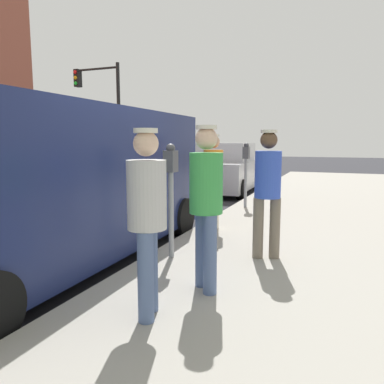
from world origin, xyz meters
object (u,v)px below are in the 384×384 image
(pedestrian_in_gray, at_px, (147,212))
(parked_van, at_px, (61,181))
(parking_meter_near, at_px, (171,181))
(parked_sedan_ahead, at_px, (227,170))
(traffic_light_corner, at_px, (103,102))
(pedestrian_in_blue, at_px, (268,186))
(pedestrian_in_green, at_px, (206,198))
(pedestrian_in_orange, at_px, (213,176))
(parking_meter_far, at_px, (246,164))

(pedestrian_in_gray, bearing_deg, parked_van, 147.93)
(parking_meter_near, height_order, parked_sedan_ahead, parking_meter_near)
(parking_meter_near, relative_size, parked_sedan_ahead, 0.34)
(pedestrian_in_gray, height_order, traffic_light_corner, traffic_light_corner)
(traffic_light_corner, bearing_deg, pedestrian_in_blue, -46.27)
(pedestrian_in_green, relative_size, parked_van, 0.33)
(pedestrian_in_gray, relative_size, parked_sedan_ahead, 0.37)
(pedestrian_in_orange, bearing_deg, parked_van, -126.29)
(parking_meter_far, height_order, pedestrian_in_blue, pedestrian_in_blue)
(pedestrian_in_gray, xyz_separation_m, traffic_light_corner, (-8.78, 11.93, 2.42))
(parking_meter_near, height_order, pedestrian_in_green, pedestrian_in_green)
(parking_meter_far, relative_size, pedestrian_in_gray, 0.92)
(pedestrian_in_green, height_order, pedestrian_in_blue, pedestrian_in_green)
(parking_meter_near, relative_size, pedestrian_in_green, 0.89)
(pedestrian_in_orange, xyz_separation_m, pedestrian_in_gray, (0.52, -3.34, -0.01))
(pedestrian_in_gray, height_order, pedestrian_in_blue, pedestrian_in_blue)
(parking_meter_far, relative_size, pedestrian_in_green, 0.89)
(parking_meter_far, xyz_separation_m, pedestrian_in_green, (0.81, -5.05, -0.05))
(parking_meter_far, bearing_deg, traffic_light_corner, 143.37)
(parking_meter_near, bearing_deg, parking_meter_far, 90.00)
(pedestrian_in_blue, distance_m, parked_sedan_ahead, 7.87)
(parked_van, bearing_deg, pedestrian_in_green, -12.89)
(pedestrian_in_gray, relative_size, parked_van, 0.32)
(pedestrian_in_blue, bearing_deg, pedestrian_in_gray, -107.62)
(pedestrian_in_orange, xyz_separation_m, parked_van, (-1.51, -2.06, 0.05))
(pedestrian_in_gray, height_order, parked_sedan_ahead, pedestrian_in_gray)
(pedestrian_in_orange, bearing_deg, parking_meter_near, -90.49)
(parking_meter_near, bearing_deg, pedestrian_in_green, -47.59)
(traffic_light_corner, bearing_deg, pedestrian_in_gray, -53.65)
(parking_meter_near, relative_size, parked_van, 0.29)
(pedestrian_in_blue, xyz_separation_m, traffic_light_corner, (-9.44, 9.86, 2.39))
(parked_sedan_ahead, bearing_deg, parked_van, -89.76)
(pedestrian_in_orange, xyz_separation_m, parked_sedan_ahead, (-1.55, 6.10, -0.36))
(pedestrian_in_orange, relative_size, parked_van, 0.32)
(pedestrian_in_green, distance_m, parked_van, 2.37)
(parking_meter_near, distance_m, pedestrian_in_blue, 1.27)
(parking_meter_far, distance_m, parked_sedan_ahead, 3.97)
(parking_meter_far, bearing_deg, pedestrian_in_orange, -89.66)
(parking_meter_near, relative_size, pedestrian_in_orange, 0.91)
(parking_meter_near, xyz_separation_m, traffic_light_corner, (-8.25, 10.30, 2.34))
(parking_meter_far, xyz_separation_m, pedestrian_in_orange, (0.01, -2.46, -0.07))
(pedestrian_in_blue, bearing_deg, traffic_light_corner, 133.73)
(parking_meter_near, relative_size, traffic_light_corner, 0.29)
(pedestrian_in_blue, bearing_deg, pedestrian_in_green, -106.15)
(pedestrian_in_gray, xyz_separation_m, parked_van, (-2.03, 1.27, 0.06))
(parking_meter_near, distance_m, parked_sedan_ahead, 7.97)
(parking_meter_near, bearing_deg, pedestrian_in_orange, 89.51)
(pedestrian_in_green, distance_m, traffic_light_corner, 14.59)
(pedestrian_in_orange, height_order, pedestrian_in_gray, pedestrian_in_orange)
(pedestrian_in_orange, distance_m, parked_van, 2.56)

